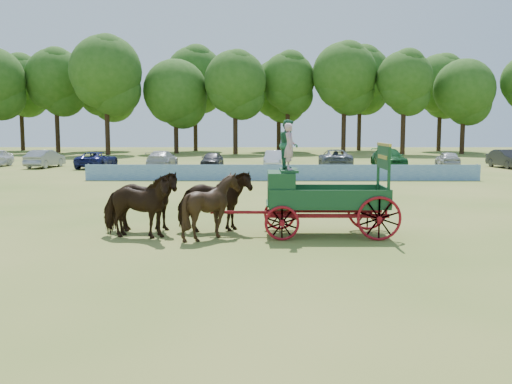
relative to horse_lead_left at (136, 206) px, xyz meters
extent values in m
plane|color=olive|center=(6.43, 1.59, -1.03)|extent=(160.00, 160.00, 0.00)
imported|color=black|center=(0.00, 0.00, 0.00)|extent=(2.59, 1.54, 2.05)
imported|color=black|center=(0.00, 1.10, 0.00)|extent=(2.44, 1.14, 2.05)
imported|color=black|center=(2.40, 0.00, 0.00)|extent=(1.98, 1.79, 2.06)
imported|color=black|center=(2.40, 1.10, 0.00)|extent=(2.61, 1.60, 2.05)
cube|color=maroon|center=(4.60, 0.55, -0.43)|extent=(0.12, 2.00, 0.12)
cube|color=maroon|center=(7.60, 0.55, -0.43)|extent=(0.12, 2.00, 0.12)
cube|color=maroon|center=(6.10, 0.00, -0.31)|extent=(3.80, 0.10, 0.12)
cube|color=maroon|center=(6.10, 1.10, -0.31)|extent=(3.80, 0.10, 0.12)
cube|color=maroon|center=(3.70, 0.55, -0.28)|extent=(2.80, 0.09, 0.09)
cube|color=#174523|center=(6.10, 0.55, -0.03)|extent=(3.80, 1.80, 0.10)
cube|color=#174523|center=(6.10, -0.33, 0.27)|extent=(3.80, 0.06, 0.55)
cube|color=#174523|center=(6.10, 1.43, 0.27)|extent=(3.80, 0.06, 0.55)
cube|color=#174523|center=(7.98, 0.55, 0.27)|extent=(0.06, 1.80, 0.55)
cube|color=#174523|center=(4.60, 0.55, 0.52)|extent=(0.85, 1.70, 1.05)
cube|color=#174523|center=(4.85, 0.55, 1.09)|extent=(0.55, 1.50, 0.08)
cube|color=#174523|center=(4.22, 0.55, 0.32)|extent=(0.10, 1.60, 0.65)
cube|color=#174523|center=(4.40, 0.55, 0.02)|extent=(0.55, 1.60, 0.06)
cube|color=#174523|center=(7.90, -0.25, 0.92)|extent=(0.08, 0.08, 1.80)
cube|color=#174523|center=(7.90, 1.35, 0.92)|extent=(0.08, 0.08, 1.80)
cube|color=#174523|center=(7.90, 0.55, 1.52)|extent=(0.07, 1.75, 0.75)
cube|color=gold|center=(7.90, 0.55, 1.92)|extent=(0.08, 1.80, 0.09)
cube|color=gold|center=(7.86, 0.55, 1.52)|extent=(0.02, 1.30, 0.12)
torus|color=maroon|center=(4.60, -0.40, -0.48)|extent=(1.09, 0.09, 1.09)
torus|color=maroon|center=(4.60, 1.50, -0.48)|extent=(1.09, 0.09, 1.09)
torus|color=maroon|center=(7.60, -0.40, -0.33)|extent=(1.39, 0.09, 1.39)
torus|color=maroon|center=(7.60, 1.50, -0.33)|extent=(1.39, 0.09, 1.39)
imported|color=#CB9BAA|center=(4.85, 0.20, 1.87)|extent=(0.35, 0.54, 1.47)
imported|color=#24603C|center=(4.85, 0.90, 1.93)|extent=(0.60, 0.78, 1.60)
cube|color=#1B4C97|center=(5.43, 19.59, -0.50)|extent=(26.00, 0.08, 1.05)
imported|color=gray|center=(-14.72, 31.52, -0.26)|extent=(2.13, 4.82, 1.54)
imported|color=navy|center=(-10.01, 30.95, -0.32)|extent=(2.85, 5.27, 1.40)
imported|color=silver|center=(-4.64, 32.23, -0.31)|extent=(2.33, 5.08, 1.44)
imported|color=#333338|center=(-0.15, 31.15, -0.33)|extent=(1.93, 4.18, 1.39)
imported|color=silver|center=(5.22, 32.46, -0.30)|extent=(1.98, 4.52, 1.45)
imported|color=slate|center=(10.47, 31.55, -0.23)|extent=(2.87, 5.81, 1.59)
imported|color=#144C1E|center=(15.14, 31.77, -0.21)|extent=(2.37, 5.66, 1.63)
imported|color=#B2B2B7|center=(20.57, 32.69, -0.34)|extent=(2.04, 4.18, 1.37)
imported|color=#262628|center=(25.24, 31.18, -0.24)|extent=(2.10, 4.90, 1.57)
cylinder|color=#382314|center=(-23.74, 60.42, 1.70)|extent=(0.60, 0.60, 5.46)
sphere|color=#255015|center=(-23.74, 60.42, 9.04)|extent=(8.12, 8.12, 8.12)
cylinder|color=#382314|center=(-15.37, 54.72, 1.82)|extent=(0.60, 0.60, 5.69)
sphere|color=#255015|center=(-15.37, 54.72, 9.46)|extent=(9.04, 9.04, 9.04)
cylinder|color=#382314|center=(-7.14, 58.06, 1.19)|extent=(0.60, 0.60, 4.42)
sphere|color=#255015|center=(-7.14, 58.06, 7.12)|extent=(8.47, 8.47, 8.47)
cylinder|color=#382314|center=(0.80, 56.40, 1.51)|extent=(0.60, 0.60, 5.08)
sphere|color=#255015|center=(0.80, 56.40, 8.33)|extent=(7.95, 7.95, 7.95)
cylinder|color=#382314|center=(7.72, 59.30, 1.63)|extent=(0.60, 0.60, 5.32)
sphere|color=#255015|center=(7.72, 59.30, 8.77)|extent=(7.22, 7.22, 7.22)
cylinder|color=#382314|center=(14.97, 57.37, 1.77)|extent=(0.60, 0.60, 5.58)
sphere|color=#255015|center=(14.97, 57.37, 9.26)|extent=(8.40, 8.40, 8.40)
cylinder|color=#382314|center=(22.29, 55.54, 1.57)|extent=(0.60, 0.60, 5.20)
sphere|color=#255015|center=(22.29, 55.54, 8.56)|extent=(7.10, 7.10, 7.10)
cylinder|color=#382314|center=(30.40, 56.95, 1.24)|extent=(0.60, 0.60, 4.54)
sphere|color=#255015|center=(30.40, 56.95, 7.34)|extent=(7.80, 7.80, 7.80)
cylinder|color=#382314|center=(-31.57, 67.65, 1.73)|extent=(0.60, 0.60, 5.51)
sphere|color=#255015|center=(-31.57, 67.65, 9.13)|extent=(8.25, 8.25, 8.25)
cylinder|color=#382314|center=(-18.47, 66.36, 1.54)|extent=(0.60, 0.60, 5.13)
sphere|color=#255015|center=(-18.47, 66.36, 8.42)|extent=(8.65, 8.65, 8.65)
cylinder|color=#382314|center=(-5.51, 66.56, 1.95)|extent=(0.60, 0.60, 5.95)
sphere|color=#255015|center=(-5.51, 66.56, 9.94)|extent=(8.52, 8.52, 8.52)
cylinder|color=#382314|center=(6.71, 64.89, 1.42)|extent=(0.60, 0.60, 4.90)
sphere|color=#255015|center=(6.71, 64.89, 8.00)|extent=(8.30, 8.30, 8.30)
cylinder|color=#382314|center=(18.84, 67.93, 1.95)|extent=(0.60, 0.60, 5.96)
sphere|color=#255015|center=(18.84, 67.93, 9.95)|extent=(9.03, 9.03, 9.03)
cylinder|color=#382314|center=(30.26, 66.23, 1.66)|extent=(0.60, 0.60, 5.37)
sphere|color=#255015|center=(30.26, 66.23, 8.86)|extent=(8.35, 8.35, 8.35)
camera|label=1|loc=(3.89, -17.79, 2.49)|focal=40.00mm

